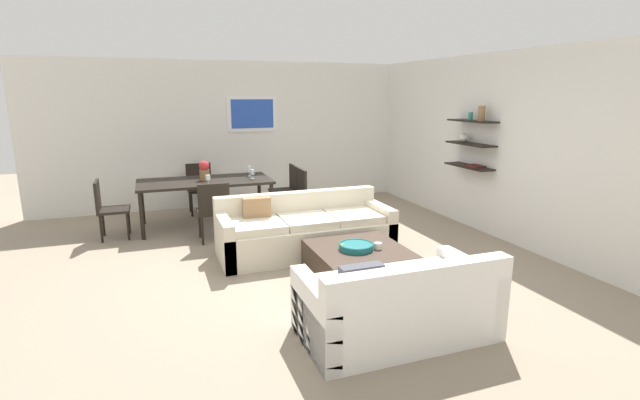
{
  "coord_description": "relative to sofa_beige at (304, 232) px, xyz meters",
  "views": [
    {
      "loc": [
        -1.78,
        -5.36,
        2.12
      ],
      "look_at": [
        0.25,
        0.2,
        0.75
      ],
      "focal_mm": 26.07,
      "sensor_mm": 36.0,
      "label": 1
    }
  ],
  "objects": [
    {
      "name": "ground_plane",
      "position": [
        -0.08,
        -0.34,
        -0.29
      ],
      "size": [
        18.0,
        18.0,
        0.0
      ],
      "primitive_type": "plane",
      "color": "gray"
    },
    {
      "name": "back_wall_unit",
      "position": [
        0.22,
        3.19,
        1.06
      ],
      "size": [
        8.4,
        0.09,
        2.7
      ],
      "color": "silver",
      "rests_on": "ground"
    },
    {
      "name": "right_wall_shelf_unit",
      "position": [
        2.95,
        0.26,
        1.06
      ],
      "size": [
        0.34,
        8.2,
        2.7
      ],
      "color": "silver",
      "rests_on": "ground"
    },
    {
      "name": "sofa_beige",
      "position": [
        0.0,
        0.0,
        0.0
      ],
      "size": [
        2.3,
        0.9,
        0.78
      ],
      "color": "beige",
      "rests_on": "ground"
    },
    {
      "name": "loveseat_white",
      "position": [
        0.07,
        -2.39,
        0.0
      ],
      "size": [
        1.69,
        0.9,
        0.78
      ],
      "color": "white",
      "rests_on": "ground"
    },
    {
      "name": "coffee_table",
      "position": [
        0.3,
        -1.09,
        -0.1
      ],
      "size": [
        1.04,
        1.08,
        0.38
      ],
      "color": "#38281E",
      "rests_on": "ground"
    },
    {
      "name": "decorative_bowl",
      "position": [
        0.25,
        -1.12,
        0.13
      ],
      "size": [
        0.4,
        0.4,
        0.07
      ],
      "color": "#19666B",
      "rests_on": "coffee_table"
    },
    {
      "name": "candle_jar",
      "position": [
        0.49,
        -1.19,
        0.12
      ],
      "size": [
        0.09,
        0.09,
        0.07
      ],
      "primitive_type": "cylinder",
      "color": "silver",
      "rests_on": "coffee_table"
    },
    {
      "name": "apple_on_coffee_table",
      "position": [
        0.09,
        -1.09,
        0.13
      ],
      "size": [
        0.07,
        0.07,
        0.07
      ],
      "primitive_type": "sphere",
      "color": "#669E2D",
      "rests_on": "coffee_table"
    },
    {
      "name": "dining_table",
      "position": [
        -1.08,
        1.82,
        0.4
      ],
      "size": [
        2.08,
        1.02,
        0.75
      ],
      "color": "black",
      "rests_on": "ground"
    },
    {
      "name": "dining_chair_right_near",
      "position": [
        0.37,
        1.59,
        0.21
      ],
      "size": [
        0.44,
        0.44,
        0.88
      ],
      "color": "black",
      "rests_on": "ground"
    },
    {
      "name": "dining_chair_head",
      "position": [
        -1.08,
        2.74,
        0.21
      ],
      "size": [
        0.44,
        0.44,
        0.88
      ],
      "color": "black",
      "rests_on": "ground"
    },
    {
      "name": "dining_chair_foot",
      "position": [
        -1.08,
        0.91,
        0.21
      ],
      "size": [
        0.44,
        0.44,
        0.88
      ],
      "color": "black",
      "rests_on": "ground"
    },
    {
      "name": "dining_chair_right_far",
      "position": [
        0.37,
        2.05,
        0.21
      ],
      "size": [
        0.44,
        0.44,
        0.88
      ],
      "color": "black",
      "rests_on": "ground"
    },
    {
      "name": "dining_chair_left_near",
      "position": [
        -2.52,
        1.59,
        0.21
      ],
      "size": [
        0.44,
        0.44,
        0.88
      ],
      "color": "black",
      "rests_on": "ground"
    },
    {
      "name": "wine_glass_foot",
      "position": [
        -1.08,
        1.37,
        0.57
      ],
      "size": [
        0.07,
        0.07,
        0.16
      ],
      "color": "silver",
      "rests_on": "dining_table"
    },
    {
      "name": "wine_glass_right_far",
      "position": [
        -0.33,
        1.95,
        0.57
      ],
      "size": [
        0.06,
        0.06,
        0.17
      ],
      "color": "silver",
      "rests_on": "dining_table"
    },
    {
      "name": "wine_glass_right_near",
      "position": [
        -0.33,
        1.7,
        0.56
      ],
      "size": [
        0.07,
        0.07,
        0.15
      ],
      "color": "silver",
      "rests_on": "dining_table"
    },
    {
      "name": "centerpiece_vase",
      "position": [
        -1.07,
        1.86,
        0.62
      ],
      "size": [
        0.16,
        0.16,
        0.31
      ],
      "color": "olive",
      "rests_on": "dining_table"
    }
  ]
}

